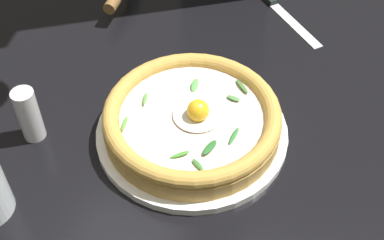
% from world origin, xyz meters
% --- Properties ---
extents(ground_plane, '(2.40, 2.40, 0.03)m').
position_xyz_m(ground_plane, '(0.00, 0.00, -0.01)').
color(ground_plane, black).
rests_on(ground_plane, ground).
extents(pizza_plate, '(0.28, 0.28, 0.01)m').
position_xyz_m(pizza_plate, '(0.04, -0.03, 0.01)').
color(pizza_plate, white).
rests_on(pizza_plate, ground).
extents(pizza, '(0.25, 0.25, 0.06)m').
position_xyz_m(pizza, '(0.04, -0.03, 0.03)').
color(pizza, tan).
rests_on(pizza, pizza_plate).
extents(table_knife, '(0.16, 0.17, 0.01)m').
position_xyz_m(table_knife, '(-0.32, -0.01, 0.00)').
color(table_knife, silver).
rests_on(table_knife, ground).
extents(pepper_shaker, '(0.03, 0.03, 0.09)m').
position_xyz_m(pepper_shaker, '(0.12, -0.24, 0.04)').
color(pepper_shaker, silver).
rests_on(pepper_shaker, ground).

